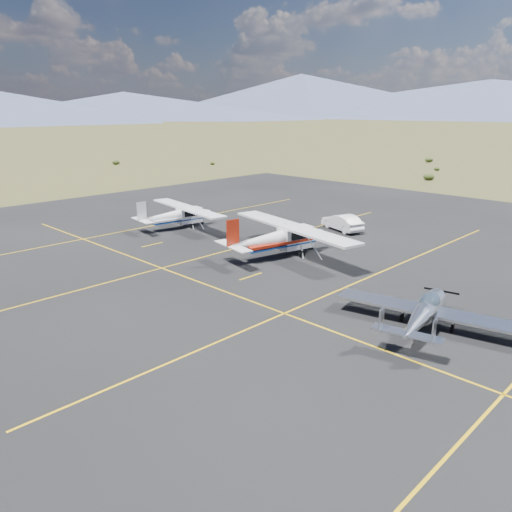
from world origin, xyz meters
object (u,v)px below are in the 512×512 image
aircraft_low_wing (425,312)px  aircraft_plain (177,215)px  sedan (342,222)px  aircraft_cessna (279,237)px

aircraft_low_wing → aircraft_plain: (4.53, 25.76, 0.25)m
aircraft_plain → sedan: size_ratio=2.49×
aircraft_low_wing → sedan: 20.49m
aircraft_plain → sedan: aircraft_plain is taller
aircraft_low_wing → aircraft_cessna: size_ratio=0.73×
aircraft_low_wing → aircraft_cessna: (4.35, 13.36, 0.46)m
aircraft_low_wing → sedan: bearing=33.9°
aircraft_plain → sedan: bearing=-40.0°
aircraft_low_wing → aircraft_plain: aircraft_plain is taller
sedan → aircraft_low_wing: bearing=64.6°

